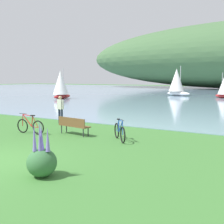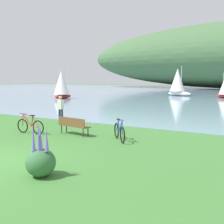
{
  "view_description": "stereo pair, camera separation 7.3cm",
  "coord_description": "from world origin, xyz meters",
  "px_view_note": "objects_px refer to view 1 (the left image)",
  "views": [
    {
      "loc": [
        8.12,
        -6.03,
        2.81
      ],
      "look_at": [
        0.6,
        6.91,
        1.0
      ],
      "focal_mm": 45.36,
      "sensor_mm": 36.0,
      "label": 1
    },
    {
      "loc": [
        8.19,
        -6.0,
        2.81
      ],
      "look_at": [
        0.6,
        6.91,
        1.0
      ],
      "focal_mm": 45.36,
      "sensor_mm": 36.0,
      "label": 2
    }
  ],
  "objects_px": {
    "bicycle_beside_path": "(30,126)",
    "sailboat_far_off": "(61,84)",
    "park_bench_near_camera": "(73,125)",
    "sailboat_mid_bay": "(177,82)",
    "sailboat_nearest_to_shore": "(224,86)",
    "person_at_shoreline": "(60,108)",
    "bicycle_leaning_near_bench": "(120,132)"
  },
  "relations": [
    {
      "from": "park_bench_near_camera",
      "to": "sailboat_nearest_to_shore",
      "type": "xyz_separation_m",
      "value": [
        2.37,
        30.56,
        1.17
      ]
    },
    {
      "from": "park_bench_near_camera",
      "to": "sailboat_mid_bay",
      "type": "distance_m",
      "value": 32.92
    },
    {
      "from": "bicycle_beside_path",
      "to": "sailboat_mid_bay",
      "type": "distance_m",
      "value": 33.54
    },
    {
      "from": "park_bench_near_camera",
      "to": "sailboat_far_off",
      "type": "relative_size",
      "value": 0.45
    },
    {
      "from": "bicycle_leaning_near_bench",
      "to": "bicycle_beside_path",
      "type": "distance_m",
      "value": 4.74
    },
    {
      "from": "person_at_shoreline",
      "to": "bicycle_leaning_near_bench",
      "type": "bearing_deg",
      "value": -24.09
    },
    {
      "from": "person_at_shoreline",
      "to": "park_bench_near_camera",
      "type": "bearing_deg",
      "value": -40.43
    },
    {
      "from": "person_at_shoreline",
      "to": "sailboat_nearest_to_shore",
      "type": "bearing_deg",
      "value": 79.26
    },
    {
      "from": "park_bench_near_camera",
      "to": "sailboat_far_off",
      "type": "xyz_separation_m",
      "value": [
        -16.17,
        18.13,
        1.43
      ]
    },
    {
      "from": "bicycle_leaning_near_bench",
      "to": "sailboat_nearest_to_shore",
      "type": "bearing_deg",
      "value": 90.42
    },
    {
      "from": "person_at_shoreline",
      "to": "sailboat_nearest_to_shore",
      "type": "height_order",
      "value": "sailboat_nearest_to_shore"
    },
    {
      "from": "bicycle_beside_path",
      "to": "sailboat_nearest_to_shore",
      "type": "distance_m",
      "value": 31.76
    },
    {
      "from": "bicycle_beside_path",
      "to": "sailboat_far_off",
      "type": "height_order",
      "value": "sailboat_far_off"
    },
    {
      "from": "sailboat_far_off",
      "to": "person_at_shoreline",
      "type": "bearing_deg",
      "value": -49.75
    },
    {
      "from": "bicycle_leaning_near_bench",
      "to": "sailboat_far_off",
      "type": "bearing_deg",
      "value": 136.04
    },
    {
      "from": "person_at_shoreline",
      "to": "sailboat_far_off",
      "type": "height_order",
      "value": "sailboat_far_off"
    },
    {
      "from": "sailboat_mid_bay",
      "to": "park_bench_near_camera",
      "type": "bearing_deg",
      "value": -81.32
    },
    {
      "from": "person_at_shoreline",
      "to": "sailboat_nearest_to_shore",
      "type": "distance_m",
      "value": 28.55
    },
    {
      "from": "bicycle_beside_path",
      "to": "sailboat_far_off",
      "type": "bearing_deg",
      "value": 126.6
    },
    {
      "from": "sailboat_far_off",
      "to": "sailboat_nearest_to_shore",
      "type": "bearing_deg",
      "value": 33.85
    },
    {
      "from": "park_bench_near_camera",
      "to": "sailboat_mid_bay",
      "type": "height_order",
      "value": "sailboat_mid_bay"
    },
    {
      "from": "bicycle_beside_path",
      "to": "sailboat_far_off",
      "type": "distance_m",
      "value": 23.7
    },
    {
      "from": "sailboat_nearest_to_shore",
      "to": "bicycle_leaning_near_bench",
      "type": "bearing_deg",
      "value": -89.58
    },
    {
      "from": "bicycle_beside_path",
      "to": "sailboat_nearest_to_shore",
      "type": "bearing_deg",
      "value": 81.96
    },
    {
      "from": "bicycle_leaning_near_bench",
      "to": "sailboat_far_off",
      "type": "xyz_separation_m",
      "value": [
        -18.76,
        18.09,
        1.56
      ]
    },
    {
      "from": "sailboat_mid_bay",
      "to": "sailboat_far_off",
      "type": "relative_size",
      "value": 1.13
    },
    {
      "from": "bicycle_leaning_near_bench",
      "to": "sailboat_nearest_to_shore",
      "type": "distance_m",
      "value": 30.55
    },
    {
      "from": "sailboat_nearest_to_shore",
      "to": "sailboat_far_off",
      "type": "xyz_separation_m",
      "value": [
        -18.54,
        -12.43,
        0.26
      ]
    },
    {
      "from": "sailboat_nearest_to_shore",
      "to": "sailboat_mid_bay",
      "type": "distance_m",
      "value": 7.6
    },
    {
      "from": "sailboat_mid_bay",
      "to": "person_at_shoreline",
      "type": "bearing_deg",
      "value": -86.16
    },
    {
      "from": "bicycle_leaning_near_bench",
      "to": "sailboat_mid_bay",
      "type": "xyz_separation_m",
      "value": [
        -7.55,
        32.47,
        1.81
      ]
    },
    {
      "from": "person_at_shoreline",
      "to": "sailboat_mid_bay",
      "type": "xyz_separation_m",
      "value": [
        -2.01,
        29.99,
        1.23
      ]
    }
  ]
}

